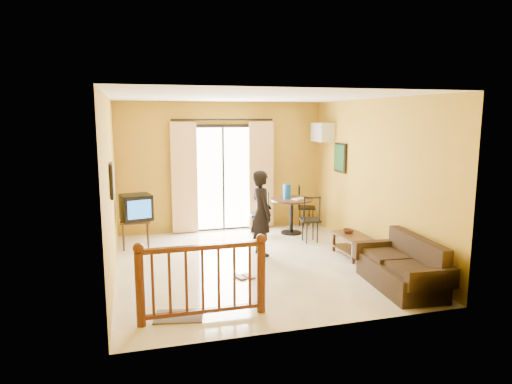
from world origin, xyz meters
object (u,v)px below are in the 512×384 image
object	(u,v)px
dining_table	(291,206)
standing_person	(261,213)
coffee_table	(353,242)
television	(136,207)
sofa	(403,269)

from	to	relation	value
dining_table	standing_person	distance (m)	1.68
coffee_table	dining_table	bearing A→B (deg)	105.55
standing_person	television	bearing A→B (deg)	55.54
television	sofa	world-z (taller)	television
coffee_table	standing_person	size ratio (longest dim) A/B	0.56
dining_table	coffee_table	world-z (taller)	dining_table
television	dining_table	world-z (taller)	television
coffee_table	sofa	world-z (taller)	sofa
television	coffee_table	world-z (taller)	television
sofa	coffee_table	bearing A→B (deg)	94.07
television	standing_person	xyz separation A→B (m)	(2.16, -1.08, -0.02)
television	standing_person	world-z (taller)	standing_person
dining_table	standing_person	xyz separation A→B (m)	(-1.05, -1.30, 0.17)
sofa	dining_table	bearing A→B (deg)	102.61
dining_table	coffee_table	xyz separation A→B (m)	(0.51, -1.83, -0.34)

